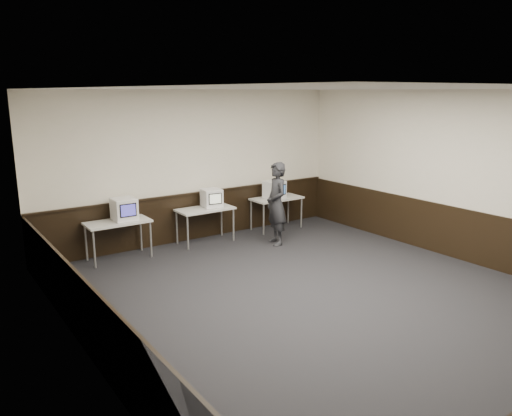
% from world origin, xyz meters
% --- Properties ---
extents(floor, '(8.00, 8.00, 0.00)m').
position_xyz_m(floor, '(0.00, 0.00, 0.00)').
color(floor, black).
rests_on(floor, ground).
extents(ceiling, '(8.00, 8.00, 0.00)m').
position_xyz_m(ceiling, '(0.00, 0.00, 3.20)').
color(ceiling, white).
rests_on(ceiling, back_wall).
extents(back_wall, '(7.00, 0.00, 7.00)m').
position_xyz_m(back_wall, '(0.00, 4.00, 1.60)').
color(back_wall, silver).
rests_on(back_wall, ground).
extents(left_wall, '(0.00, 8.00, 8.00)m').
position_xyz_m(left_wall, '(-3.50, 0.00, 1.60)').
color(left_wall, silver).
rests_on(left_wall, ground).
extents(right_wall, '(0.00, 8.00, 8.00)m').
position_xyz_m(right_wall, '(3.50, 0.00, 1.60)').
color(right_wall, silver).
rests_on(right_wall, ground).
extents(wainscot_back, '(6.98, 0.04, 1.00)m').
position_xyz_m(wainscot_back, '(0.00, 3.98, 0.50)').
color(wainscot_back, black).
rests_on(wainscot_back, back_wall).
extents(wainscot_left, '(0.04, 7.98, 1.00)m').
position_xyz_m(wainscot_left, '(-3.48, 0.00, 0.50)').
color(wainscot_left, black).
rests_on(wainscot_left, left_wall).
extents(wainscot_right, '(0.04, 7.98, 1.00)m').
position_xyz_m(wainscot_right, '(3.48, 0.00, 0.50)').
color(wainscot_right, black).
rests_on(wainscot_right, right_wall).
extents(wainscot_rail, '(6.98, 0.06, 0.04)m').
position_xyz_m(wainscot_rail, '(0.00, 3.96, 1.02)').
color(wainscot_rail, black).
rests_on(wainscot_rail, wainscot_back).
extents(desk_left, '(1.20, 0.60, 0.75)m').
position_xyz_m(desk_left, '(-1.90, 3.60, 0.68)').
color(desk_left, silver).
rests_on(desk_left, ground).
extents(desk_center, '(1.20, 0.60, 0.75)m').
position_xyz_m(desk_center, '(0.00, 3.60, 0.68)').
color(desk_center, silver).
rests_on(desk_center, ground).
extents(desk_right, '(1.20, 0.60, 0.75)m').
position_xyz_m(desk_right, '(1.90, 3.60, 0.68)').
color(desk_right, silver).
rests_on(desk_right, ground).
extents(emac_left, '(0.44, 0.47, 0.43)m').
position_xyz_m(emac_left, '(-1.75, 3.61, 0.96)').
color(emac_left, white).
rests_on(emac_left, desk_left).
extents(emac_center, '(0.44, 0.46, 0.39)m').
position_xyz_m(emac_center, '(0.18, 3.63, 0.95)').
color(emac_center, white).
rests_on(emac_center, desk_center).
extents(emac_right, '(0.48, 0.49, 0.40)m').
position_xyz_m(emac_right, '(1.81, 3.57, 0.95)').
color(emac_right, white).
rests_on(emac_right, desk_right).
extents(person, '(0.56, 0.72, 1.74)m').
position_xyz_m(person, '(1.17, 2.65, 0.87)').
color(person, '#25252A').
rests_on(person, ground).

